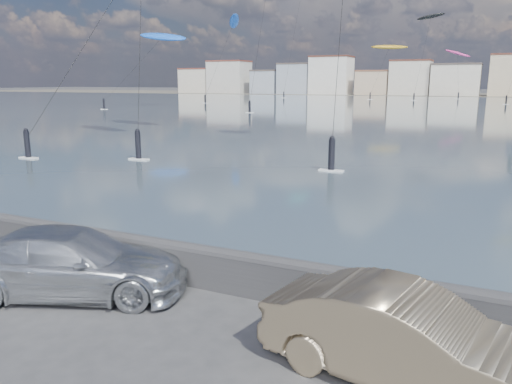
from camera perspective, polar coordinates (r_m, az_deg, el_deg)
ground at (r=10.67m, az=-14.63°, el=-15.45°), size 700.00×700.00×0.00m
bay_water at (r=98.96m, az=21.65°, el=8.80°), size 500.00×177.00×0.00m
far_shore_strip at (r=207.30m, az=23.67°, el=10.13°), size 500.00×60.00×0.00m
seawall at (r=12.42m, az=-6.80°, el=-8.07°), size 400.00×0.36×1.08m
far_buildings at (r=193.21m, az=24.09°, el=11.78°), size 240.79×13.26×14.60m
car_silver at (r=12.58m, az=-20.29°, el=-7.56°), size 5.80×4.05×1.56m
car_champagne at (r=8.88m, az=16.88°, el=-15.77°), size 5.09×2.54×1.60m
kitesurfer_6 at (r=151.89m, az=19.33°, el=18.22°), size 7.69×12.86×23.70m
kitesurfer_8 at (r=166.54m, az=22.05°, el=14.39°), size 7.52×11.68×14.72m
kitesurfer_13 at (r=123.24m, az=-2.56°, el=18.79°), size 7.70×11.95×20.64m
kitesurfer_14 at (r=103.86m, az=-10.67°, el=16.98°), size 10.49×15.71×15.06m
kitesurfer_18 at (r=150.76m, az=15.00°, el=15.68°), size 10.87×10.82×15.20m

